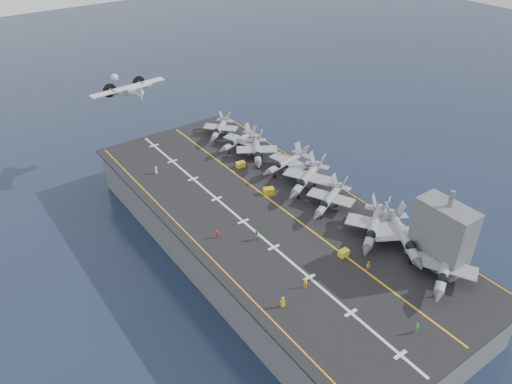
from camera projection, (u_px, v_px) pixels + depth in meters
ground at (267, 251)px, 107.70m from camera, size 500.00×500.00×0.00m
hull at (267, 232)px, 104.98m from camera, size 36.00×90.00×10.00m
flight_deck at (267, 212)px, 102.15m from camera, size 38.00×92.00×0.40m
foul_line at (279, 206)px, 103.50m from camera, size 0.35×90.00×0.02m
landing_centerline at (243, 221)px, 99.09m from camera, size 0.50×90.00×0.02m
deck_edge_port at (195, 242)px, 93.70m from camera, size 0.25×90.00×0.02m
deck_edge_stbd at (334, 183)px, 111.10m from camera, size 0.25×90.00×0.02m
island_superstructure at (444, 228)px, 84.88m from camera, size 5.00×10.00×15.00m
fighter_jet_0 at (445, 268)px, 83.53m from camera, size 18.73×16.57×5.44m
fighter_jet_1 at (404, 235)px, 90.71m from camera, size 17.92×19.81×5.73m
fighter_jet_2 at (374, 226)px, 93.21m from camera, size 19.47×17.85×5.62m
fighter_jet_3 at (330, 198)px, 101.54m from camera, size 17.23×14.95×5.03m
fighter_jet_4 at (307, 177)px, 107.93m from camera, size 19.38×17.07×5.63m
fighter_jet_5 at (287, 162)px, 114.30m from camera, size 15.90×12.01×5.01m
fighter_jet_6 at (257, 150)px, 118.89m from camera, size 16.29×17.72×5.12m
fighter_jet_7 at (239, 140)px, 123.77m from camera, size 15.46×12.50×4.66m
fighter_jet_8 at (220, 128)px, 129.69m from camera, size 15.93×15.52×4.64m
tow_cart_a at (344, 253)px, 90.07m from camera, size 1.97×1.32×1.16m
tow_cart_b at (269, 191)px, 107.26m from camera, size 2.63×2.23×1.34m
tow_cart_c at (241, 164)px, 116.97m from camera, size 2.23×1.59×1.25m
crew_0 at (283, 302)px, 79.28m from camera, size 1.39×1.40×1.97m
crew_1 at (306, 283)px, 83.02m from camera, size 1.29×1.14×1.80m
crew_2 at (256, 236)px, 93.66m from camera, size 1.41×1.36×1.97m
crew_3 at (217, 234)px, 94.40m from camera, size 1.13×1.16×1.63m
crew_5 at (156, 170)px, 114.23m from camera, size 1.29×1.36×1.89m
crew_6 at (417, 328)px, 74.81m from camera, size 1.29×1.00×1.92m
crew_7 at (369, 266)px, 86.60m from camera, size 1.14×0.77×1.90m
transport_plane at (129, 92)px, 127.01m from camera, size 21.20×15.33×4.76m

